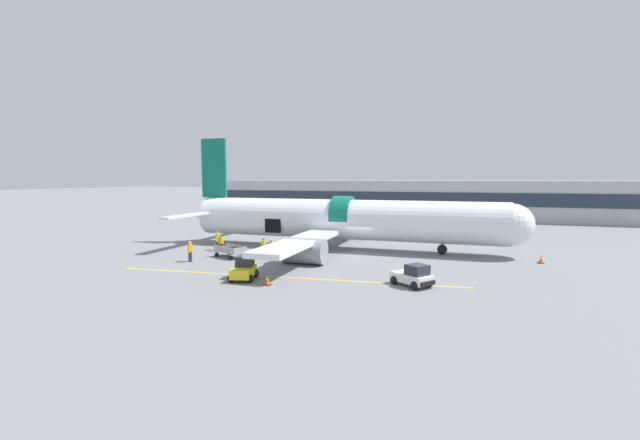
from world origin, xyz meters
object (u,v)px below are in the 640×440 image
baggage_tug_mid (413,276)px  ground_crew_helper (271,247)px  airplane (339,220)px  ground_crew_loader_b (190,251)px  ground_crew_loader_a (264,246)px  ground_crew_supervisor (218,240)px  baggage_cart_loading (231,251)px  ground_crew_driver (221,243)px  baggage_tug_lead (244,270)px

baggage_tug_mid → ground_crew_helper: bearing=154.0°
airplane → ground_crew_loader_b: bearing=-133.6°
ground_crew_loader_a → ground_crew_loader_b: bearing=-131.7°
ground_crew_supervisor → baggage_cart_loading: bearing=-43.1°
ground_crew_loader_b → ground_crew_driver: size_ratio=1.03×
baggage_cart_loading → ground_crew_supervisor: 4.46m
airplane → baggage_cart_loading: size_ratio=8.97×
ground_crew_loader_b → ground_crew_helper: ground_crew_loader_b is taller
ground_crew_loader_b → ground_crew_driver: bearing=91.2°
airplane → ground_crew_supervisor: airplane is taller
airplane → baggage_tug_lead: airplane is taller
airplane → baggage_tug_lead: bearing=-100.2°
baggage_tug_lead → baggage_cart_loading: baggage_tug_lead is taller
airplane → ground_crew_loader_a: size_ratio=22.33×
ground_crew_supervisor → ground_crew_helper: size_ratio=1.15×
airplane → baggage_tug_lead: size_ratio=12.39×
ground_crew_loader_a → ground_crew_driver: (-4.55, 0.05, 0.07)m
ground_crew_driver → ground_crew_supervisor: ground_crew_supervisor is taller
ground_crew_loader_a → ground_crew_helper: bearing=-33.1°
ground_crew_supervisor → ground_crew_helper: 6.69m
baggage_tug_mid → ground_crew_supervisor: bearing=157.9°
airplane → ground_crew_supervisor: (-11.01, -4.70, -1.91)m
ground_crew_loader_a → ground_crew_supervisor: size_ratio=0.84×
baggage_tug_mid → ground_crew_supervisor: 21.41m
baggage_cart_loading → ground_crew_loader_b: ground_crew_loader_b is taller
baggage_tug_lead → baggage_cart_loading: (-5.11, 6.95, -0.12)m
airplane → ground_crew_helper: size_ratio=21.64×
airplane → baggage_tug_mid: size_ratio=11.53×
baggage_cart_loading → ground_crew_loader_a: 3.08m
baggage_tug_lead → airplane: bearing=79.8°
ground_crew_helper → ground_crew_loader_b: bearing=-142.4°
airplane → ground_crew_supervisor: size_ratio=18.83×
baggage_tug_mid → baggage_cart_loading: (-16.59, 5.04, -0.08)m
airplane → ground_crew_driver: (-10.16, -5.51, -2.00)m
baggage_tug_mid → baggage_tug_lead: bearing=-170.5°
ground_crew_loader_b → ground_crew_helper: (5.55, 4.26, -0.07)m
baggage_cart_loading → ground_crew_helper: ground_crew_helper is taller
airplane → baggage_tug_mid: 15.69m
ground_crew_supervisor → ground_crew_helper: bearing=-13.6°
ground_crew_driver → ground_crew_loader_a: bearing=-0.6°
baggage_cart_loading → baggage_tug_mid: bearing=-16.9°
ground_crew_helper → baggage_tug_lead: bearing=-77.5°
baggage_tug_mid → ground_crew_loader_b: (-18.88, 2.23, 0.29)m
baggage_cart_loading → ground_crew_supervisor: bearing=136.9°
baggage_tug_lead → ground_crew_loader_a: size_ratio=1.80×
ground_crew_driver → ground_crew_supervisor: 1.17m
ground_crew_loader_a → ground_crew_supervisor: 5.47m
baggage_tug_lead → ground_crew_loader_a: 9.59m
ground_crew_loader_a → ground_crew_loader_b: (-4.45, -4.98, 0.09)m
baggage_tug_mid → ground_crew_supervisor: ground_crew_supervisor is taller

